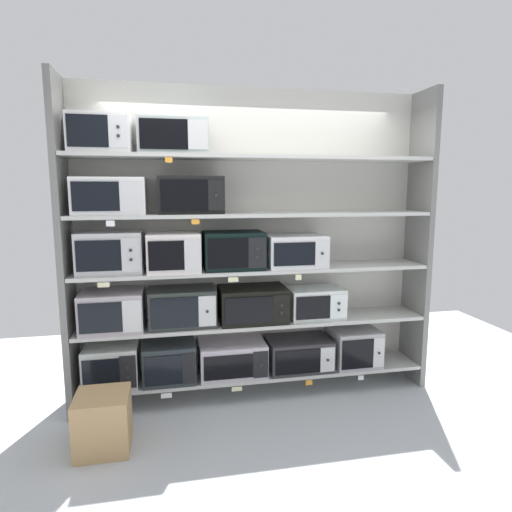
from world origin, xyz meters
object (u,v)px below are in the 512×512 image
object	(u,v)px
microwave_0	(112,364)
microwave_1	(169,360)
microwave_15	(101,134)
microwave_3	(298,353)
microwave_13	(110,196)
microwave_9	(110,252)
microwave_11	(233,250)
microwave_12	(295,251)
microwave_16	(173,137)
microwave_5	(113,310)
microwave_4	(353,346)
microwave_10	(174,252)
microwave_6	(182,307)
microwave_2	(232,358)
microwave_8	(315,303)
microwave_7	(253,304)
microwave_14	(191,195)
shipping_carton	(103,422)

from	to	relation	value
microwave_0	microwave_1	world-z (taller)	microwave_0
microwave_15	microwave_3	bearing A→B (deg)	0.00
microwave_13	microwave_9	bearing A→B (deg)	179.74
microwave_0	microwave_11	size ratio (longest dim) A/B	0.86
microwave_12	microwave_9	bearing A→B (deg)	-180.00
microwave_0	microwave_16	xyz separation A→B (m)	(0.55, -0.00, 1.84)
microwave_5	microwave_12	bearing A→B (deg)	0.00
microwave_13	microwave_16	distance (m)	0.68
microwave_4	microwave_10	xyz separation A→B (m)	(-1.61, 0.00, 0.93)
microwave_1	microwave_6	xyz separation A→B (m)	(0.12, -0.00, 0.46)
microwave_10	microwave_11	bearing A→B (deg)	-0.03
microwave_1	microwave_2	xyz separation A→B (m)	(0.54, 0.00, -0.02)
microwave_9	microwave_12	size ratio (longest dim) A/B	1.00
microwave_1	microwave_8	size ratio (longest dim) A/B	0.89
microwave_6	microwave_12	bearing A→B (deg)	0.02
microwave_10	microwave_16	bearing A→B (deg)	-1.01
microwave_5	microwave_7	distance (m)	1.16
microwave_5	microwave_0	bearing A→B (deg)	179.89
microwave_15	microwave_16	xyz separation A→B (m)	(0.54, -0.00, -0.01)
microwave_4	microwave_2	bearing A→B (deg)	179.99
microwave_0	microwave_9	world-z (taller)	microwave_9
microwave_3	microwave_14	bearing A→B (deg)	-179.99
microwave_0	microwave_1	bearing A→B (deg)	-0.02
microwave_0	microwave_5	xyz separation A→B (m)	(0.03, -0.00, 0.46)
microwave_2	microwave_3	distance (m)	0.60
microwave_11	microwave_0	bearing A→B (deg)	179.99
microwave_3	microwave_12	size ratio (longest dim) A/B	1.12
microwave_7	shipping_carton	xyz separation A→B (m)	(-1.18, -0.61, -0.62)
microwave_1	microwave_5	xyz separation A→B (m)	(-0.44, 0.00, 0.47)
microwave_15	microwave_16	world-z (taller)	microwave_15
microwave_4	microwave_5	distance (m)	2.16
microwave_4	microwave_8	size ratio (longest dim) A/B	0.88
microwave_16	microwave_0	bearing A→B (deg)	179.96
microwave_3	shipping_carton	world-z (taller)	microwave_3
microwave_0	microwave_15	size ratio (longest dim) A/B	0.96
microwave_10	microwave_12	size ratio (longest dim) A/B	0.85
microwave_8	microwave_12	size ratio (longest dim) A/B	0.96
microwave_8	microwave_15	world-z (taller)	microwave_15
shipping_carton	microwave_9	bearing A→B (deg)	87.32
microwave_9	microwave_13	distance (m)	0.45
microwave_3	microwave_0	bearing A→B (deg)	179.99
microwave_10	microwave_4	bearing A→B (deg)	-0.01
microwave_5	microwave_6	world-z (taller)	microwave_5
microwave_2	microwave_9	distance (m)	1.37
microwave_5	microwave_13	size ratio (longest dim) A/B	0.90
microwave_6	shipping_carton	world-z (taller)	microwave_6
microwave_15	microwave_4	bearing A→B (deg)	0.00
microwave_15	microwave_9	bearing A→B (deg)	0.73
microwave_5	shipping_carton	world-z (taller)	microwave_5
microwave_7	shipping_carton	distance (m)	1.47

